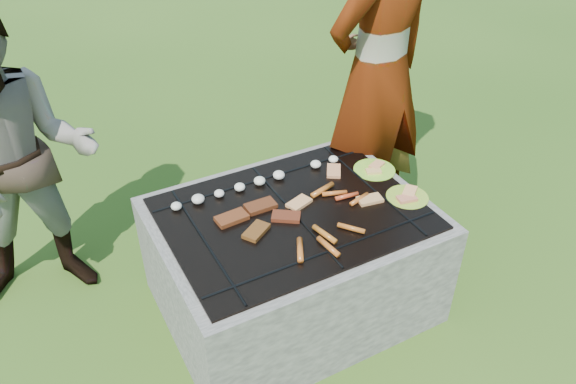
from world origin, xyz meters
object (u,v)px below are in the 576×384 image
fire_pit (293,263)px  cook (379,73)px  plate_near (407,197)px  plate_far (374,170)px  bystander (17,165)px

fire_pit → cook: size_ratio=0.66×
fire_pit → plate_near: 0.67m
plate_far → fire_pit: bearing=-167.9°
plate_far → cook: bearing=55.8°
plate_far → bystander: (-1.66, 0.61, 0.20)m
cook → bystander: size_ratio=1.23×
fire_pit → plate_near: size_ratio=4.77×
fire_pit → cook: 1.15m
bystander → plate_near: bearing=-15.5°
bystander → fire_pit: bearing=-21.0°
plate_near → cook: (0.23, 0.61, 0.38)m
bystander → plate_far: bearing=-7.5°
plate_near → fire_pit: bearing=164.2°
cook → bystander: bearing=-18.0°
cook → plate_far: bearing=46.2°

